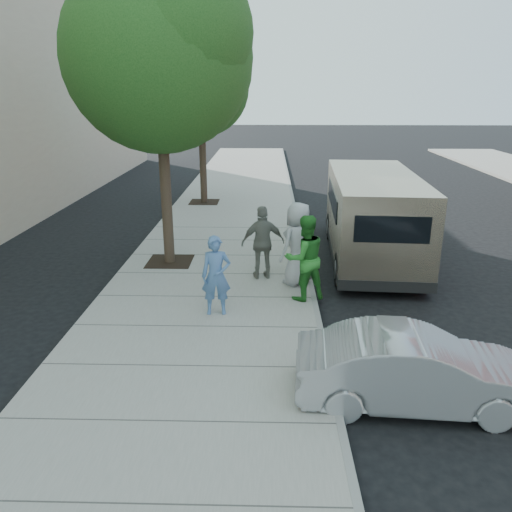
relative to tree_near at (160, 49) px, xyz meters
The scene contains 12 objects.
ground 6.45m from the tree_near, 46.82° to the right, with size 120.00×120.00×0.00m, color black.
sidewalk 6.11m from the tree_near, 62.43° to the right, with size 5.00×60.00×0.15m, color gray.
curb_face 7.02m from the tree_near, 33.03° to the right, with size 0.12×60.00×0.16m, color gray.
tree_near is the anchor object (origin of this frame).
tree_far 7.63m from the tree_near, 90.00° to the left, with size 3.92×3.80×6.49m.
parking_meter 5.79m from the tree_near, 21.07° to the right, with size 0.29×0.11×1.37m.
van 7.06m from the tree_near, ahead, with size 2.58×6.68×2.43m.
sedan 9.31m from the tree_near, 51.61° to the right, with size 1.26×3.62×1.19m, color #9FA1A5.
person_officer 5.82m from the tree_near, 64.18° to the right, with size 0.61×0.40×1.68m, color #5076AB.
person_green_shirt 6.13m from the tree_near, 35.31° to the right, with size 0.94×0.73×1.93m, color #297E29.
person_gray_shirt 5.74m from the tree_near, 24.56° to the right, with size 0.98×0.64×2.00m, color #ABABAE.
person_striped_polo 5.27m from the tree_near, 24.61° to the right, with size 1.07×0.45×1.83m, color slate.
Camera 1 is at (0.40, -10.46, 4.64)m, focal length 35.00 mm.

